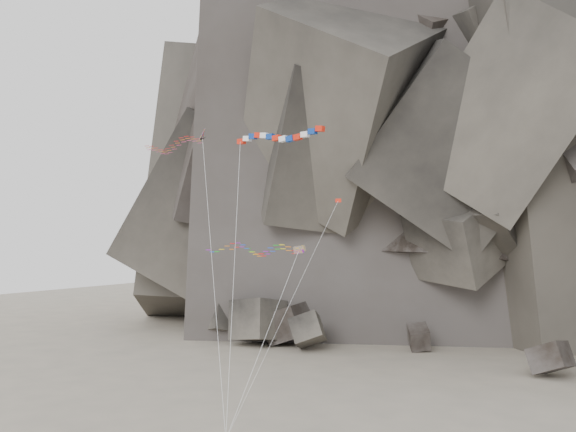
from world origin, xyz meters
The scene contains 7 objects.
ground centered at (0.00, 0.00, 0.00)m, with size 260.00×260.00×0.00m, color gray.
headland centered at (0.00, 70.00, 42.00)m, with size 110.00×70.00×84.00m, color #524C43, non-canonical shape.
boulder_field centered at (-1.00, 33.46, 2.55)m, with size 75.01×16.11×8.56m.
delta_kite centered at (-12.38, 2.37, 25.41)m, with size 19.97×14.14×25.34m.
banner_kite centered at (1.79, -0.22, 24.76)m, with size 9.54×11.97×23.87m.
parafoil_kite centered at (-4.15, 4.29, 14.86)m, with size 13.92×15.70×13.82m.
pennant_kite centered at (5.81, -0.94, 14.86)m, with size 2.98×13.40×17.76m.
Camera 1 is at (29.89, -48.98, 15.88)m, focal length 40.00 mm.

